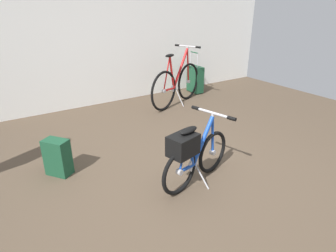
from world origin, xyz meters
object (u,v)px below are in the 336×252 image
Objects in this scene: folding_bike_foreground at (193,154)px; display_bike_left at (177,84)px; backpack_on_floor at (58,157)px; rolling_suitcase at (195,79)px.

display_bike_left is (1.31, 2.18, 0.03)m from folding_bike_foreground.
display_bike_left is at bearing 59.04° from folding_bike_foreground.
folding_bike_foreground is 2.55m from display_bike_left.
display_bike_left is at bearing 27.27° from backpack_on_floor.
rolling_suitcase is 3.55m from backpack_on_floor.
rolling_suitcase is at bearing 27.74° from backpack_on_floor.
backpack_on_floor is at bearing -152.73° from display_bike_left.
folding_bike_foreground reaches higher than backpack_on_floor.
folding_bike_foreground is at bearing -128.35° from rolling_suitcase.
folding_bike_foreground is 3.32m from rolling_suitcase.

